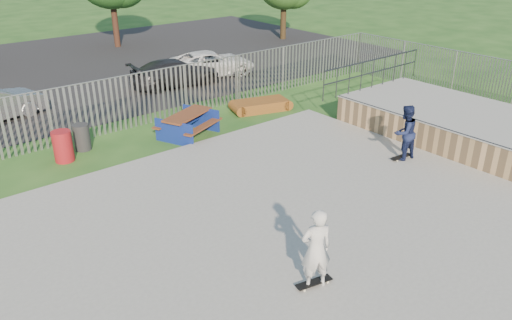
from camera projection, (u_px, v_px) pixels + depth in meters
ground at (261, 248)px, 11.56m from camera, size 120.00×120.00×0.00m
concrete_slab at (261, 245)px, 11.52m from camera, size 15.00×12.00×0.15m
quarter_pipe at (450, 122)px, 17.51m from camera, size 5.50×7.05×2.19m
fence at (189, 139)px, 14.93m from camera, size 26.04×16.02×2.00m
picnic_table at (188, 125)px, 17.67m from camera, size 2.48×2.29×0.84m
funbox at (261, 105)px, 20.31m from camera, size 2.27×1.58×0.41m
trash_bin_red at (63, 146)px, 15.72m from camera, size 0.60×0.60×1.00m
trash_bin_grey at (82, 137)px, 16.56m from camera, size 0.53×0.53×0.89m
parking_lot at (18, 77)px, 24.90m from camera, size 40.00×18.00×0.02m
car_dark at (175, 73)px, 23.31m from camera, size 4.42×2.20×1.23m
car_white at (211, 64)px, 24.93m from camera, size 4.78×3.11×1.22m
skateboard_a at (401, 157)px, 15.71m from camera, size 0.82×0.28×0.08m
skateboard_b at (314, 283)px, 10.11m from camera, size 0.82×0.37×0.08m
skater_navy at (405, 133)px, 15.36m from camera, size 0.91×0.74×1.75m
skater_white at (316, 249)px, 9.75m from camera, size 0.75×0.63×1.75m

